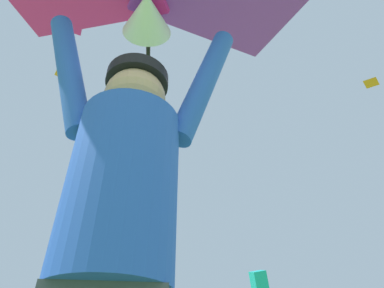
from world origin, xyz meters
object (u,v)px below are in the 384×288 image
distant_kite_magenta_overhead_distant (77,30)px  distant_kite_orange_high_right (66,74)px  distant_kite_teal_low_right (259,283)px  kite_flyer_person (115,245)px  distant_kite_orange_mid_left (371,82)px

distant_kite_magenta_overhead_distant → distant_kite_orange_high_right: (1.60, -1.99, -6.37)m
distant_kite_orange_high_right → distant_kite_teal_low_right: bearing=51.2°
kite_flyer_person → distant_kite_orange_high_right: distant_kite_orange_high_right is taller
distant_kite_magenta_overhead_distant → distant_kite_orange_high_right: size_ratio=0.81×
distant_kite_magenta_overhead_distant → distant_kite_orange_mid_left: (13.96, -2.57, -8.65)m
distant_kite_teal_low_right → distant_kite_orange_mid_left: (3.75, -11.28, 4.18)m
distant_kite_teal_low_right → distant_kite_orange_high_right: distant_kite_orange_high_right is taller
distant_kite_teal_low_right → distant_kite_orange_high_right: (-8.61, -10.70, 6.47)m
kite_flyer_person → distant_kite_orange_high_right: size_ratio=2.14×
distant_kite_orange_mid_left → distant_kite_orange_high_right: 12.58m
distant_kite_magenta_overhead_distant → distant_kite_orange_mid_left: size_ratio=1.42×
kite_flyer_person → distant_kite_magenta_overhead_distant: 21.95m
distant_kite_teal_low_right → distant_kite_orange_high_right: size_ratio=1.71×
kite_flyer_person → distant_kite_teal_low_right: bearing=83.1°
distant_kite_orange_mid_left → distant_kite_orange_high_right: size_ratio=0.57×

